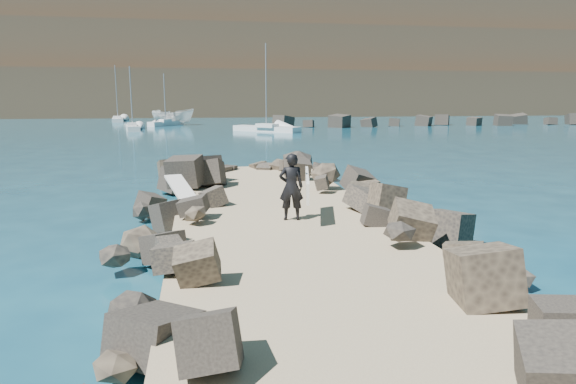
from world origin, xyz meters
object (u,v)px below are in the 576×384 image
Objects in this scene: boat_imported at (173,117)px; sailboat_a at (133,128)px; surfer_with_board at (293,187)px; surfboard_resting at (181,191)px.

sailboat_a reaches higher than boat_imported.
surfer_with_board is 0.29× the size of sailboat_a.
boat_imported is at bearing 77.46° from surfboard_resting.
surfboard_resting is at bearing -81.62° from sailboat_a.
boat_imported reaches higher than surfboard_resting.
surfboard_resting is 0.36× the size of boat_imported.
surfboard_resting is 4.05m from surfer_with_board.
sailboat_a is at bearing 83.15° from surfboard_resting.
sailboat_a is (-10.31, 51.32, -1.18)m from surfer_with_board.
sailboat_a is at bearing 169.21° from boat_imported.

